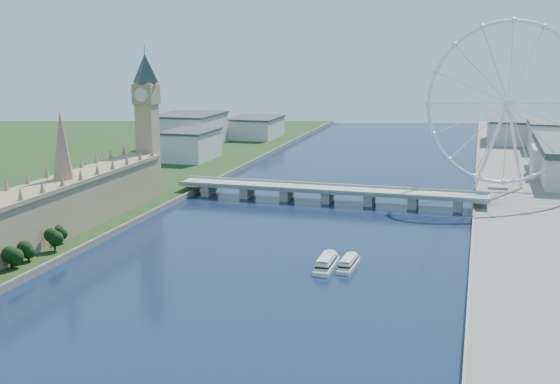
% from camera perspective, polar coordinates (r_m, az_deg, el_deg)
% --- Properties ---
extents(parliament_range, '(24.00, 200.00, 70.00)m').
position_cam_1_polar(parliament_range, '(425.66, -17.04, -0.95)').
color(parliament_range, tan).
rests_on(parliament_range, ground).
extents(big_ben, '(20.02, 20.02, 110.00)m').
position_cam_1_polar(big_ben, '(511.38, -10.80, 6.89)').
color(big_ben, tan).
rests_on(big_ben, ground).
extents(westminster_bridge, '(220.00, 22.00, 9.50)m').
position_cam_1_polar(westminster_bridge, '(498.57, 3.91, -0.02)').
color(westminster_bridge, gray).
rests_on(westminster_bridge, ground).
extents(london_eye, '(113.60, 39.12, 124.30)m').
position_cam_1_polar(london_eye, '(534.50, 18.06, 6.83)').
color(london_eye, silver).
rests_on(london_eye, ground).
extents(city_skyline, '(505.00, 280.00, 32.00)m').
position_cam_1_polar(city_skyline, '(745.79, 11.09, 4.55)').
color(city_skyline, beige).
rests_on(city_skyline, ground).
extents(tour_boat_near, '(8.21, 31.35, 6.93)m').
position_cam_1_polar(tour_boat_near, '(351.69, 3.78, -6.23)').
color(tour_boat_near, beige).
rests_on(tour_boat_near, ground).
extents(tour_boat_far, '(8.38, 27.94, 6.08)m').
position_cam_1_polar(tour_boat_far, '(353.44, 5.57, -6.16)').
color(tour_boat_far, beige).
rests_on(tour_boat_far, ground).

